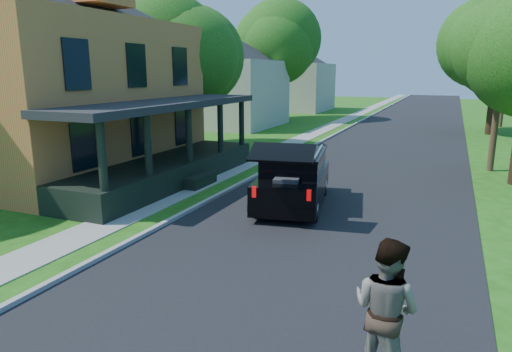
% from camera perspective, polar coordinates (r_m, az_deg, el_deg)
% --- Properties ---
extents(ground, '(140.00, 140.00, 0.00)m').
position_cam_1_polar(ground, '(9.85, 2.97, -12.27)').
color(ground, '#235811').
rests_on(ground, ground).
extents(street, '(8.00, 120.00, 0.02)m').
position_cam_1_polar(street, '(28.84, 16.91, 4.04)').
color(street, black).
rests_on(street, ground).
extents(curb, '(0.15, 120.00, 0.12)m').
position_cam_1_polar(curb, '(29.55, 9.07, 4.63)').
color(curb, '#9E9E99').
rests_on(curb, ground).
extents(sidewalk, '(1.30, 120.00, 0.03)m').
position_cam_1_polar(sidewalk, '(29.96, 6.19, 4.83)').
color(sidewalk, gray).
rests_on(sidewalk, ground).
extents(front_walk, '(6.50, 1.20, 0.03)m').
position_cam_1_polar(front_walk, '(19.53, -17.51, -0.05)').
color(front_walk, gray).
rests_on(front_walk, ground).
extents(main_house, '(15.56, 15.56, 10.10)m').
position_cam_1_polar(main_house, '(21.40, -25.39, 13.70)').
color(main_house, '#DF7941').
rests_on(main_house, ground).
extents(neighbor_house_mid, '(12.78, 12.78, 8.30)m').
position_cam_1_polar(neighbor_house_mid, '(36.35, -4.00, 12.92)').
color(neighbor_house_mid, '#BCB6A6').
rests_on(neighbor_house_mid, ground).
extents(neighbor_house_far, '(12.78, 12.78, 8.30)m').
position_cam_1_polar(neighbor_house_far, '(51.12, 4.40, 12.92)').
color(neighbor_house_far, '#BCB6A6').
rests_on(neighbor_house_far, ground).
extents(black_suv, '(2.63, 5.13, 2.28)m').
position_cam_1_polar(black_suv, '(14.50, 4.70, -0.34)').
color(black_suv, black).
rests_on(black_suv, ground).
extents(skateboarder, '(1.12, 1.03, 1.87)m').
position_cam_1_polar(skateboarder, '(6.13, 15.91, -15.75)').
color(skateboarder, black).
rests_on(skateboarder, ground).
extents(tree_left_mid, '(6.45, 6.46, 9.01)m').
position_cam_1_polar(tree_left_mid, '(25.42, -8.79, 16.44)').
color(tree_left_mid, black).
rests_on(tree_left_mid, ground).
extents(tree_left_far, '(7.31, 7.13, 10.51)m').
position_cam_1_polar(tree_left_far, '(40.80, 3.05, 16.60)').
color(tree_left_far, black).
rests_on(tree_left_far, ground).
extents(tree_right_mid, '(6.86, 6.69, 9.44)m').
position_cam_1_polar(tree_right_mid, '(34.85, 28.07, 14.33)').
color(tree_right_mid, black).
rests_on(tree_right_mid, ground).
extents(utility_pole_near, '(1.66, 0.29, 10.28)m').
position_cam_1_polar(utility_pole_near, '(21.78, 28.64, 14.32)').
color(utility_pole_near, '#503725').
rests_on(utility_pole_near, ground).
extents(utility_pole_far, '(1.70, 0.71, 10.62)m').
position_cam_1_polar(utility_pole_far, '(39.79, 29.04, 13.22)').
color(utility_pole_far, '#503725').
rests_on(utility_pole_far, ground).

